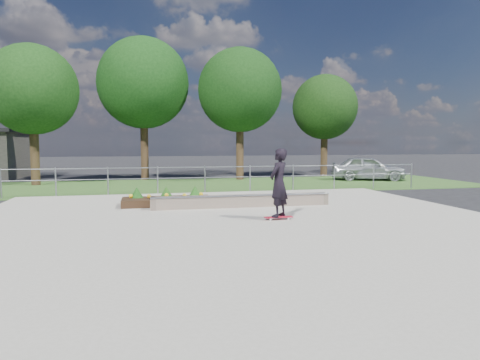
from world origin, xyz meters
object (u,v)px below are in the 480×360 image
object	(u,v)px
grind_ledge	(242,201)
planter_bed	(167,199)
parked_car	(368,168)
skateboarder	(279,183)

from	to	relation	value
grind_ledge	planter_bed	xyz separation A→B (m)	(-2.43, 1.04, -0.02)
grind_ledge	parked_car	bearing A→B (deg)	42.87
parked_car	planter_bed	bearing A→B (deg)	144.05
planter_bed	parked_car	distance (m)	14.36
planter_bed	parked_car	bearing A→B (deg)	33.19
parked_car	grind_ledge	bearing A→B (deg)	153.73
skateboarder	planter_bed	bearing A→B (deg)	128.98
planter_bed	skateboarder	world-z (taller)	skateboarder
skateboarder	parked_car	size ratio (longest dim) A/B	0.47
grind_ledge	planter_bed	size ratio (longest dim) A/B	2.00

